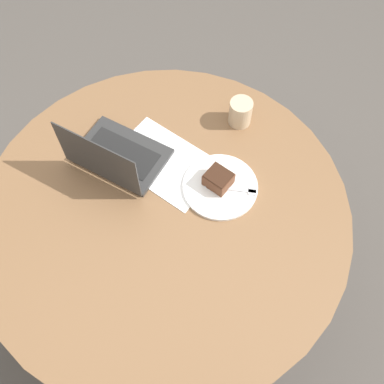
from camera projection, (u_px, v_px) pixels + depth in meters
The scene contains 8 objects.
ground_plane at pixel (172, 278), 2.07m from camera, with size 12.00×12.00×0.00m, color #4C4742.
dining_table at pixel (166, 227), 1.58m from camera, with size 1.21×1.21×0.71m.
paper_document at pixel (165, 162), 1.53m from camera, with size 0.35×0.23×0.00m.
plate at pixel (220, 187), 1.48m from camera, with size 0.25×0.25×0.01m.
cake_slice at pixel (218, 179), 1.46m from camera, with size 0.08×0.08×0.05m.
fork at pixel (236, 189), 1.47m from camera, with size 0.16×0.10×0.00m.
coffee_glass at pixel (241, 112), 1.58m from camera, with size 0.08×0.08×0.10m.
laptop at pixel (116, 156), 1.50m from camera, with size 0.33×0.25×0.22m.
Camera 1 is at (-0.47, 0.47, 2.01)m, focal length 42.00 mm.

